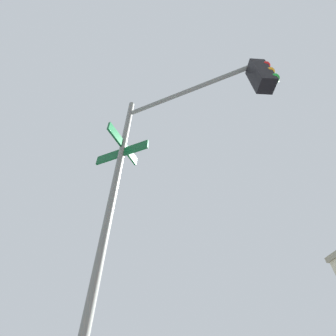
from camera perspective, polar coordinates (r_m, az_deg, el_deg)
traffic_signal_near at (r=3.89m, az=4.04°, el=8.78°), size 1.83×3.17×5.88m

